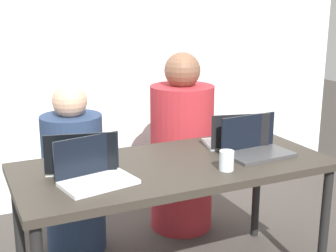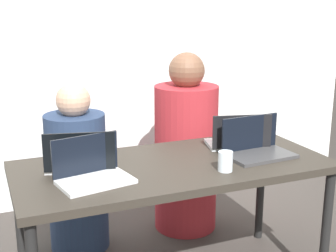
% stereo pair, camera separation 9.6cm
% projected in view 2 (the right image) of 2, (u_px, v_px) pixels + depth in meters
% --- Properties ---
extents(back_wall, '(4.50, 0.10, 2.44)m').
position_uv_depth(back_wall, '(100.00, 44.00, 3.54)').
color(back_wall, silver).
rests_on(back_wall, ground).
extents(desk, '(1.61, 0.73, 0.72)m').
position_uv_depth(desk, '(173.00, 175.00, 2.42)').
color(desk, '#312B25').
rests_on(desk, ground).
extents(person_on_left, '(0.46, 0.46, 1.06)m').
position_uv_depth(person_on_left, '(77.00, 177.00, 2.91)').
color(person_on_left, navy).
rests_on(person_on_left, ground).
extents(person_on_right, '(0.52, 0.52, 1.22)m').
position_uv_depth(person_on_right, '(186.00, 152.00, 3.17)').
color(person_on_right, '#A4262D').
rests_on(person_on_right, ground).
extents(laptop_front_right, '(0.37, 0.25, 0.20)m').
position_uv_depth(laptop_front_right, '(257.00, 148.00, 2.51)').
color(laptop_front_right, '#3D3C3D').
rests_on(laptop_front_right, desk).
extents(laptop_back_left, '(0.38, 0.29, 0.21)m').
position_uv_depth(laptop_back_left, '(80.00, 160.00, 2.30)').
color(laptop_back_left, silver).
rests_on(laptop_back_left, desk).
extents(laptop_front_left, '(0.36, 0.27, 0.20)m').
position_uv_depth(laptop_front_left, '(92.00, 172.00, 2.15)').
color(laptop_front_left, silver).
rests_on(laptop_front_left, desk).
extents(laptop_back_right, '(0.38, 0.29, 0.20)m').
position_uv_depth(laptop_back_right, '(238.00, 140.00, 2.66)').
color(laptop_back_right, silver).
rests_on(laptop_back_right, desk).
extents(water_glass_right, '(0.07, 0.07, 0.10)m').
position_uv_depth(water_glass_right, '(225.00, 163.00, 2.28)').
color(water_glass_right, silver).
rests_on(water_glass_right, desk).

